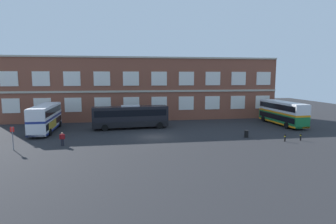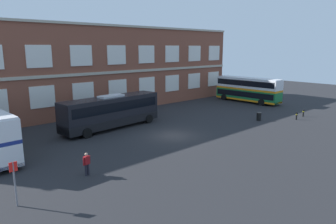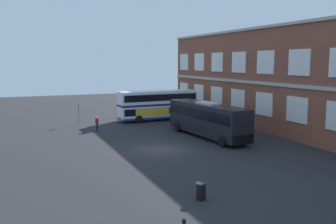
# 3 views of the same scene
# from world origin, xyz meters

# --- Properties ---
(ground_plane) EXTENTS (120.00, 120.00, 0.00)m
(ground_plane) POSITION_xyz_m (0.00, 2.00, 0.00)
(ground_plane) COLOR #232326
(brick_terminal_building) EXTENTS (52.31, 8.19, 12.05)m
(brick_terminal_building) POSITION_xyz_m (-0.20, 17.98, 5.88)
(brick_terminal_building) COLOR brown
(brick_terminal_building) RESTS_ON ground
(double_decker_middle) EXTENTS (3.14, 11.08, 4.07)m
(double_decker_middle) POSITION_xyz_m (23.02, 6.22, 2.15)
(double_decker_middle) COLOR #197038
(double_decker_middle) RESTS_ON ground
(touring_coach) EXTENTS (12.17, 3.65, 3.80)m
(touring_coach) POSITION_xyz_m (-3.13, 6.81, 1.91)
(touring_coach) COLOR black
(touring_coach) RESTS_ON ground
(waiting_passenger) EXTENTS (0.64, 0.32, 1.70)m
(waiting_passenger) POSITION_xyz_m (-11.56, -3.25, 0.93)
(waiting_passenger) COLOR black
(waiting_passenger) RESTS_ON ground
(bus_stand_flag) EXTENTS (0.44, 0.10, 2.70)m
(bus_stand_flag) POSITION_xyz_m (-16.67, -4.49, 1.64)
(bus_stand_flag) COLOR slate
(bus_stand_flag) RESTS_ON ground
(station_litter_bin) EXTENTS (0.60, 0.60, 1.03)m
(station_litter_bin) POSITION_xyz_m (12.55, -2.34, 0.52)
(station_litter_bin) COLOR black
(station_litter_bin) RESTS_ON ground
(safety_bollard_west) EXTENTS (0.19, 0.19, 0.95)m
(safety_bollard_west) POSITION_xyz_m (18.83, -5.15, 0.49)
(safety_bollard_west) COLOR black
(safety_bollard_west) RESTS_ON ground
(safety_bollard_east) EXTENTS (0.19, 0.19, 0.95)m
(safety_bollard_east) POSITION_xyz_m (16.48, -5.34, 0.49)
(safety_bollard_east) COLOR black
(safety_bollard_east) RESTS_ON ground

